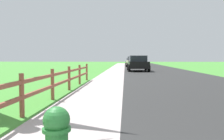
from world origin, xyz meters
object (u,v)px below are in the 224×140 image
(parked_suv_black, at_px, (138,63))
(parked_car_beige, at_px, (133,62))
(parked_car_blue, at_px, (131,62))
(parked_car_red, at_px, (132,61))

(parked_suv_black, relative_size, parked_car_beige, 0.96)
(parked_car_beige, relative_size, parked_car_blue, 0.90)
(parked_car_beige, distance_m, parked_car_blue, 9.18)
(parked_car_beige, bearing_deg, parked_suv_black, -89.14)
(parked_suv_black, bearing_deg, parked_car_beige, 90.86)
(parked_suv_black, xyz_separation_m, parked_car_red, (0.33, 29.62, -0.10))
(parked_car_beige, bearing_deg, parked_car_red, 88.65)
(parked_car_blue, bearing_deg, parked_car_red, 87.29)
(parked_car_beige, xyz_separation_m, parked_car_blue, (-0.04, 9.18, -0.07))
(parked_car_beige, height_order, parked_car_blue, parked_car_beige)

